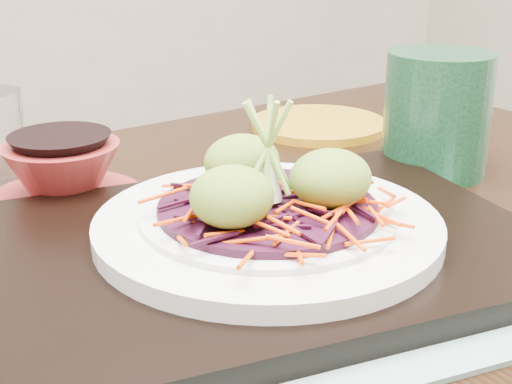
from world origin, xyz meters
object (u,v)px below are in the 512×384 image
serving_tray (268,245)px  white_plate (268,224)px  terracotta_bowl_set (64,178)px  dining_table (220,374)px  yellow_plate (319,124)px  green_jar (437,114)px

serving_tray → white_plate: (-0.00, 0.00, 0.02)m
serving_tray → white_plate: bearing=-174.3°
white_plate → terracotta_bowl_set: (-0.11, 0.20, -0.00)m
dining_table → yellow_plate: size_ratio=7.46×
dining_table → green_jar: bearing=9.7°
serving_tray → terracotta_bowl_set: 0.23m
dining_table → serving_tray: size_ratio=3.16×
dining_table → yellow_plate: yellow_plate is taller
dining_table → serving_tray: bearing=-21.5°
serving_tray → white_plate: white_plate is taller
green_jar → serving_tray: bearing=-157.8°
dining_table → terracotta_bowl_set: terracotta_bowl_set is taller
serving_tray → white_plate: size_ratio=1.54×
dining_table → green_jar: (0.31, 0.10, 0.17)m
serving_tray → green_jar: 0.29m
terracotta_bowl_set → green_jar: size_ratio=1.33×
dining_table → green_jar: green_jar is taller
dining_table → serving_tray: 0.12m
yellow_plate → green_jar: size_ratio=1.37×
yellow_plate → serving_tray: bearing=-128.5°
terracotta_bowl_set → yellow_plate: 0.39m
serving_tray → terracotta_bowl_set: (-0.11, 0.20, 0.01)m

